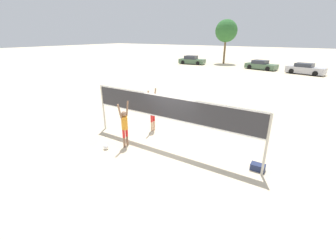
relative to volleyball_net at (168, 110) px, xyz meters
name	(u,v)px	position (x,y,z in m)	size (l,w,h in m)	color
ground_plane	(168,147)	(0.00, 0.00, -1.79)	(200.00, 200.00, 0.00)	beige
volleyball_net	(168,110)	(0.00, 0.00, 0.00)	(8.35, 0.09, 2.43)	beige
player_spiker	(125,124)	(-1.70, -0.98, -0.68)	(0.28, 0.70, 2.12)	#8C664C
player_blocker	(152,109)	(-1.75, 1.22, -0.59)	(0.28, 0.72, 2.27)	tan
volleyball	(106,147)	(-2.26, -1.70, -1.68)	(0.23, 0.23, 0.23)	white
gear_bag	(258,167)	(3.93, 0.24, -1.67)	(0.53, 0.33, 0.26)	navy
parked_car_near	(261,65)	(-1.71, 28.67, -1.19)	(4.79, 2.81, 1.34)	#4C6B4C
parked_car_mid	(192,60)	(-13.47, 29.03, -1.15)	(4.68, 2.33, 1.44)	#4C6B4C
parked_car_far	(305,69)	(4.13, 27.20, -1.15)	(4.83, 2.79, 1.40)	#B7B7BC
tree_left_cluster	(226,31)	(-8.99, 32.97, 3.71)	(3.79, 3.79, 7.43)	brown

